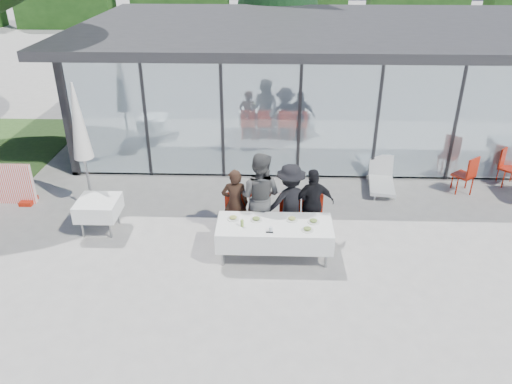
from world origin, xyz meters
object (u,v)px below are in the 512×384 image
diner_chair_b (259,214)px  lounger (381,178)px  plate_extra (307,229)px  juice_bottle (242,223)px  diner_a (235,203)px  diner_chair_d (312,215)px  spare_chair_b (467,173)px  folded_eyeglasses (270,232)px  plate_d (313,221)px  diner_c (290,202)px  dining_table (274,233)px  diner_chair_a (235,214)px  diner_b (260,196)px  plate_b (256,219)px  diner_chair_c (290,215)px  plate_a (233,218)px  plate_c (292,219)px  diner_d (313,204)px  spare_table_left (99,208)px  market_umbrella (79,129)px  spare_chair_a (507,164)px

diner_chair_b → lounger: diner_chair_b is taller
plate_extra → juice_bottle: (-1.25, 0.11, 0.04)m
diner_a → diner_chair_d: size_ratio=1.59×
plate_extra → spare_chair_b: size_ratio=0.25×
plate_extra → folded_eyeglasses: bearing=-171.6°
diner_a → plate_d: (1.59, -0.68, 0.00)m
diner_c → lounger: diner_c is taller
dining_table → diner_chair_a: 1.12m
diner_chair_a → diner_c: bearing=1.1°
dining_table → diner_b: size_ratio=1.18×
plate_b → juice_bottle: juice_bottle is taller
folded_eyeglasses → diner_chair_c: bearing=68.6°
diner_b → diner_chair_d: 1.18m
plate_a → plate_c: 1.16m
diner_d → juice_bottle: bearing=17.4°
diner_b → plate_b: diner_b is taller
diner_chair_a → lounger: 4.31m
juice_bottle → spare_table_left: juice_bottle is taller
plate_a → lounger: size_ratio=0.17×
diner_a → plate_c: size_ratio=6.43×
diner_b → diner_d: bearing=-161.3°
diner_b → juice_bottle: diner_b is taller
spare_table_left → plate_c: bearing=-9.9°
diner_a → spare_table_left: (-2.95, 0.11, -0.22)m
diner_a → plate_d: diner_a is taller
diner_chair_d → spare_table_left: bearing=178.4°
plate_a → spare_chair_b: spare_chair_b is taller
diner_b → juice_bottle: size_ratio=13.65×
dining_table → plate_c: plate_c is taller
juice_bottle → diner_c: bearing=42.8°
diner_a → market_umbrella: market_umbrella is taller
diner_chair_b → diner_c: (0.64, 0.02, 0.29)m
lounger → plate_c: bearing=-128.3°
diner_b → diner_chair_c: (0.64, -0.02, -0.42)m
diner_chair_d → spare_chair_b: 4.52m
diner_c → market_umbrella: 4.91m
diner_d → plate_b: (-1.16, -0.64, -0.01)m
spare_chair_b → lounger: (-2.03, 0.24, -0.28)m
plate_c → lounger: 3.88m
plate_extra → spare_table_left: (-4.40, 1.09, -0.22)m
diner_d → plate_a: bearing=6.3°
diner_b → dining_table: bearing=130.8°
diner_b → spare_chair_b: bearing=-138.2°
diner_chair_b → juice_bottle: 0.96m
diner_b → lounger: diner_b is taller
diner_chair_c → diner_chair_d: bearing=0.0°
diner_a → plate_c: (1.17, -0.61, 0.00)m
juice_bottle → spare_chair_a: (6.57, 3.62, -0.28)m
diner_chair_a → diner_b: size_ratio=0.51×
diner_chair_d → spare_table_left: (-4.57, 0.13, 0.02)m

